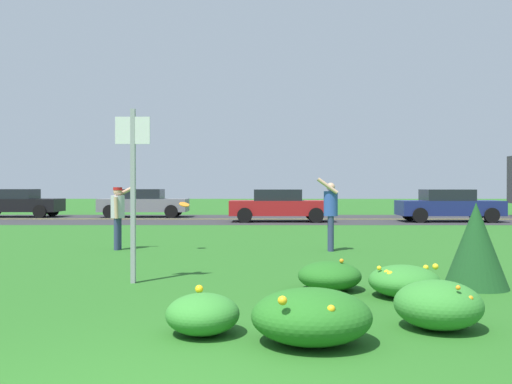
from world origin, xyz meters
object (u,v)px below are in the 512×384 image
at_px(car_black_leftmost, 16,203).
at_px(frisbee_orange, 184,205).
at_px(person_catcher_blue_shirt, 331,210).
at_px(sign_post_near_path, 133,178).
at_px(car_red_center_right, 279,205).
at_px(car_gray_center_left, 144,203).
at_px(car_navy_rightmost, 448,205).
at_px(person_thrower_red_cap_gray_shirt, 118,212).

bearing_deg(car_black_leftmost, frisbee_orange, -55.39).
xyz_separation_m(person_catcher_blue_shirt, car_black_leftmost, (-14.35, 15.75, -0.26)).
height_order(sign_post_near_path, car_black_leftmost, sign_post_near_path).
relative_size(person_catcher_blue_shirt, car_red_center_right, 0.40).
height_order(car_gray_center_left, car_red_center_right, same).
bearing_deg(car_navy_rightmost, car_black_leftmost, 169.56).
bearing_deg(car_navy_rightmost, sign_post_near_path, -122.53).
relative_size(sign_post_near_path, car_black_leftmost, 0.63).
distance_m(frisbee_orange, car_gray_center_left, 16.14).
bearing_deg(person_thrower_red_cap_gray_shirt, person_catcher_blue_shirt, -2.61).
height_order(sign_post_near_path, car_navy_rightmost, sign_post_near_path).
height_order(person_thrower_red_cap_gray_shirt, car_navy_rightmost, person_thrower_red_cap_gray_shirt).
bearing_deg(frisbee_orange, sign_post_near_path, -92.35).
bearing_deg(car_gray_center_left, frisbee_orange, -75.12).
relative_size(person_thrower_red_cap_gray_shirt, car_red_center_right, 0.35).
bearing_deg(car_navy_rightmost, car_red_center_right, 180.00).
bearing_deg(car_black_leftmost, sign_post_near_path, -62.68).
bearing_deg(car_gray_center_left, person_catcher_blue_shirt, -63.84).
relative_size(person_catcher_blue_shirt, car_gray_center_left, 0.40).
distance_m(sign_post_near_path, car_red_center_right, 16.85).
bearing_deg(person_catcher_blue_shirt, car_black_leftmost, 132.35).
distance_m(car_gray_center_left, car_red_center_right, 7.92).
bearing_deg(frisbee_orange, car_red_center_right, 76.78).
height_order(frisbee_orange, car_gray_center_left, car_gray_center_left).
relative_size(person_thrower_red_cap_gray_shirt, car_gray_center_left, 0.35).
bearing_deg(car_black_leftmost, car_gray_center_left, 0.00).
height_order(frisbee_orange, car_navy_rightmost, car_navy_rightmost).
relative_size(frisbee_orange, car_navy_rightmost, 0.06).
relative_size(frisbee_orange, car_red_center_right, 0.06).
bearing_deg(person_catcher_blue_shirt, car_navy_rightmost, 60.27).
xyz_separation_m(person_thrower_red_cap_gray_shirt, car_black_leftmost, (-9.10, 15.51, -0.21)).
height_order(car_black_leftmost, car_gray_center_left, same).
height_order(person_catcher_blue_shirt, car_black_leftmost, person_catcher_blue_shirt).
bearing_deg(car_red_center_right, person_thrower_red_cap_gray_shirt, -110.80).
distance_m(person_thrower_red_cap_gray_shirt, car_black_leftmost, 17.98).
relative_size(frisbee_orange, car_black_leftmost, 0.06).
bearing_deg(person_thrower_red_cap_gray_shirt, car_gray_center_left, 99.10).
distance_m(frisbee_orange, car_black_leftmost, 18.95).
distance_m(person_thrower_red_cap_gray_shirt, person_catcher_blue_shirt, 5.26).
xyz_separation_m(sign_post_near_path, car_gray_center_left, (-3.95, 20.45, -0.96)).
xyz_separation_m(person_thrower_red_cap_gray_shirt, person_catcher_blue_shirt, (5.25, -0.24, 0.05)).
xyz_separation_m(car_gray_center_left, car_navy_rightmost, (14.51, -3.89, 0.00)).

